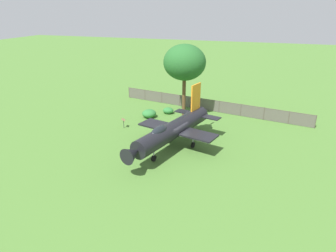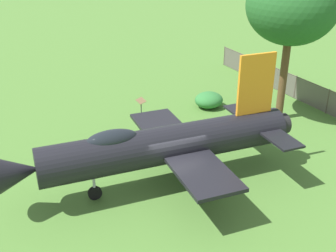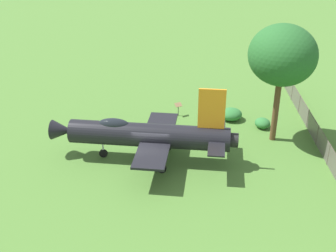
# 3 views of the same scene
# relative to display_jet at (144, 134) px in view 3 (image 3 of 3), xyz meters

# --- Properties ---
(ground_plane) EXTENTS (200.00, 200.00, 0.00)m
(ground_plane) POSITION_rel_display_jet_xyz_m (0.35, -0.10, -2.03)
(ground_plane) COLOR #47722D
(display_jet) EXTENTS (12.97, 8.46, 5.62)m
(display_jet) POSITION_rel_display_jet_xyz_m (0.00, 0.00, 0.00)
(display_jet) COLOR black
(display_jet) RESTS_ON ground_plane
(shade_tree) EXTENTS (4.85, 5.22, 8.97)m
(shade_tree) POSITION_rel_display_jet_xyz_m (10.16, 1.63, 4.70)
(shade_tree) COLOR brown
(shade_tree) RESTS_ON ground_plane
(perimeter_fence) EXTENTS (4.97, 25.83, 1.61)m
(perimeter_fence) POSITION_rel_display_jet_xyz_m (12.86, -1.11, -1.18)
(perimeter_fence) COLOR #4C4238
(perimeter_fence) RESTS_ON ground_plane
(shrub_near_fence) EXTENTS (1.24, 1.40, 0.80)m
(shrub_near_fence) POSITION_rel_display_jet_xyz_m (10.06, 3.69, -1.63)
(shrub_near_fence) COLOR #2D7033
(shrub_near_fence) RESTS_ON ground_plane
(shrub_by_tree) EXTENTS (1.87, 1.76, 1.00)m
(shrub_by_tree) POSITION_rel_display_jet_xyz_m (7.92, 5.53, -1.53)
(shrub_by_tree) COLOR #2D7033
(shrub_by_tree) RESTS_ON ground_plane
(info_plaque) EXTENTS (0.69, 0.57, 1.14)m
(info_plaque) POSITION_rel_display_jet_xyz_m (3.63, 6.99, -1.18)
(info_plaque) COLOR #333333
(info_plaque) RESTS_ON ground_plane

